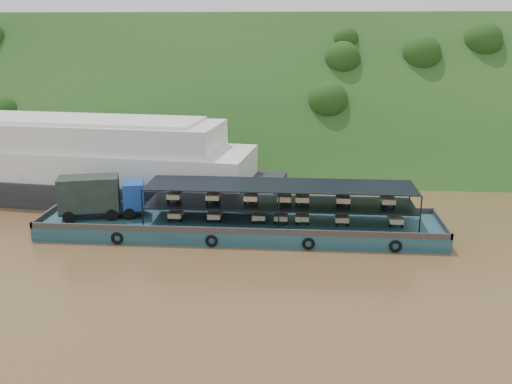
{
  "coord_description": "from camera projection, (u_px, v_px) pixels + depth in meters",
  "views": [
    {
      "loc": [
        2.0,
        -46.54,
        17.36
      ],
      "look_at": [
        -2.0,
        3.0,
        3.2
      ],
      "focal_mm": 40.0,
      "sensor_mm": 36.0,
      "label": 1
    }
  ],
  "objects": [
    {
      "name": "ground",
      "position": [
        276.0,
        237.0,
        49.53
      ],
      "size": [
        160.0,
        160.0,
        0.0
      ],
      "primitive_type": "plane",
      "color": "brown",
      "rests_on": "ground"
    },
    {
      "name": "passenger_ferry",
      "position": [
        83.0,
        163.0,
        60.52
      ],
      "size": [
        43.17,
        15.23,
        8.56
      ],
      "rotation": [
        0.0,
        0.0,
        -0.11
      ],
      "color": "black",
      "rests_on": "ground"
    },
    {
      "name": "cargo_barge",
      "position": [
        224.0,
        220.0,
        50.25
      ],
      "size": [
        35.0,
        7.18,
        4.96
      ],
      "color": "#15384A",
      "rests_on": "ground"
    },
    {
      "name": "hillside",
      "position": [
        287.0,
        152.0,
        84.04
      ],
      "size": [
        140.0,
        39.6,
        39.6
      ],
      "primitive_type": "cube",
      "rotation": [
        0.79,
        0.0,
        0.0
      ],
      "color": "#153714",
      "rests_on": "ground"
    }
  ]
}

